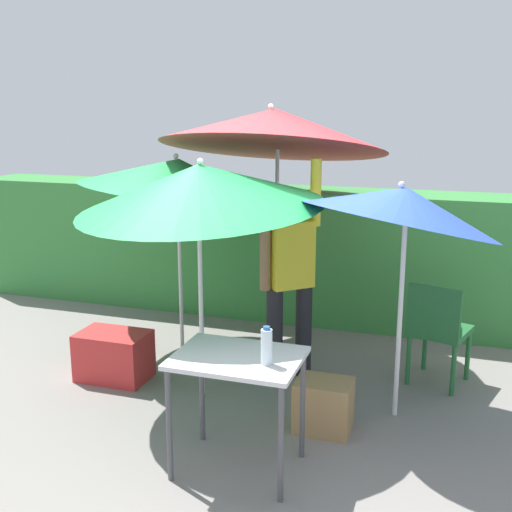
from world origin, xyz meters
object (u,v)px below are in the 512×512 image
object	(u,v)px
person_vendor	(290,273)
chair_plastic	(438,328)
crate_cardboard	(323,406)
folding_table	(238,370)
umbrella_rainbow	(274,129)
cooler_box	(114,356)
bottle_water	(266,346)
umbrella_yellow	(200,186)
umbrella_navy	(403,205)
umbrella_orange	(177,176)

from	to	relation	value
person_vendor	chair_plastic	distance (m)	1.30
crate_cardboard	folding_table	bearing A→B (deg)	-122.50
chair_plastic	umbrella_rainbow	bearing A→B (deg)	163.38
cooler_box	bottle_water	xyz separation A→B (m)	(1.69, -1.04, 0.69)
umbrella_yellow	cooler_box	size ratio (longest dim) A/B	3.32
umbrella_navy	umbrella_orange	bearing A→B (deg)	161.05
umbrella_yellow	bottle_water	bearing A→B (deg)	-49.67
chair_plastic	bottle_water	bearing A→B (deg)	-118.10
umbrella_rainbow	umbrella_orange	xyz separation A→B (m)	(-0.82, -0.36, -0.42)
umbrella_yellow	folding_table	bearing A→B (deg)	-55.70
cooler_box	folding_table	bearing A→B (deg)	-33.28
umbrella_navy	cooler_box	world-z (taller)	umbrella_navy
folding_table	chair_plastic	bearing A→B (deg)	55.87
chair_plastic	crate_cardboard	distance (m)	1.31
chair_plastic	folding_table	world-z (taller)	chair_plastic
umbrella_rainbow	umbrella_yellow	xyz separation A→B (m)	(-0.22, -1.24, -0.38)
umbrella_yellow	cooler_box	xyz separation A→B (m)	(-0.85, 0.05, -1.50)
bottle_water	chair_plastic	bearing A→B (deg)	61.90
umbrella_orange	bottle_water	distance (m)	2.48
folding_table	umbrella_navy	bearing A→B (deg)	51.06
umbrella_rainbow	crate_cardboard	bearing A→B (deg)	-61.07
cooler_box	folding_table	size ratio (longest dim) A/B	0.74
umbrella_rainbow	cooler_box	size ratio (longest dim) A/B	4.14
crate_cardboard	folding_table	distance (m)	0.92
person_vendor	crate_cardboard	bearing A→B (deg)	-59.39
crate_cardboard	bottle_water	size ratio (longest dim) A/B	1.68
umbrella_yellow	folding_table	world-z (taller)	umbrella_yellow
umbrella_yellow	folding_table	xyz separation A→B (m)	(0.63, -0.92, -1.02)
person_vendor	bottle_water	bearing A→B (deg)	-80.05
umbrella_navy	person_vendor	size ratio (longest dim) A/B	1.05
bottle_water	umbrella_yellow	bearing A→B (deg)	130.33
bottle_water	person_vendor	bearing A→B (deg)	99.95
umbrella_navy	person_vendor	world-z (taller)	umbrella_navy
crate_cardboard	bottle_water	xyz separation A→B (m)	(-0.21, -0.72, 0.70)
person_vendor	chair_plastic	world-z (taller)	person_vendor
umbrella_yellow	folding_table	distance (m)	1.51
umbrella_rainbow	bottle_water	world-z (taller)	umbrella_rainbow
folding_table	bottle_water	distance (m)	0.30
umbrella_navy	person_vendor	xyz separation A→B (m)	(-0.93, 0.39, -0.68)
person_vendor	chair_plastic	size ratio (longest dim) A/B	2.11
umbrella_navy	person_vendor	bearing A→B (deg)	157.29
umbrella_orange	person_vendor	bearing A→B (deg)	-15.82
umbrella_orange	umbrella_navy	world-z (taller)	umbrella_orange
umbrella_rainbow	chair_plastic	bearing A→B (deg)	-16.62
cooler_box	folding_table	xyz separation A→B (m)	(1.48, -0.97, 0.48)
cooler_box	chair_plastic	bearing A→B (deg)	15.33
umbrella_rainbow	umbrella_yellow	size ratio (longest dim) A/B	1.25
umbrella_rainbow	folding_table	distance (m)	2.61
umbrella_yellow	crate_cardboard	xyz separation A→B (m)	(1.05, -0.26, -1.52)
umbrella_rainbow	chair_plastic	size ratio (longest dim) A/B	2.77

